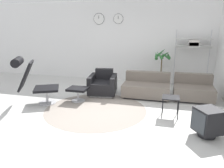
# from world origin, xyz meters

# --- Properties ---
(ground_plane) EXTENTS (12.00, 12.00, 0.00)m
(ground_plane) POSITION_xyz_m (0.00, 0.00, 0.00)
(ground_plane) COLOR silver
(wall_back) EXTENTS (12.00, 0.09, 2.80)m
(wall_back) POSITION_xyz_m (-0.00, 2.92, 1.40)
(wall_back) COLOR white
(wall_back) RESTS_ON ground_plane
(round_rug) EXTENTS (2.42, 2.42, 0.01)m
(round_rug) POSITION_xyz_m (-0.13, -0.13, 0.00)
(round_rug) COLOR gray
(round_rug) RESTS_ON ground_plane
(lounge_chair) EXTENTS (1.17, 0.97, 1.20)m
(lounge_chair) POSITION_xyz_m (-1.79, -0.18, 0.71)
(lounge_chair) COLOR #BCBCC1
(lounge_chair) RESTS_ON ground_plane
(ottoman) EXTENTS (0.51, 0.43, 0.37)m
(ottoman) POSITION_xyz_m (-0.78, 0.33, 0.28)
(ottoman) COLOR #BCBCC1
(ottoman) RESTS_ON ground_plane
(armchair_red) EXTENTS (0.87, 0.92, 0.70)m
(armchair_red) POSITION_xyz_m (-0.32, 1.10, 0.27)
(armchair_red) COLOR silver
(armchair_red) RESTS_ON ground_plane
(couch_low) EXTENTS (1.28, 0.86, 0.65)m
(couch_low) POSITION_xyz_m (0.93, 1.23, 0.24)
(couch_low) COLOR black
(couch_low) RESTS_ON ground_plane
(couch_second) EXTENTS (1.02, 0.86, 0.65)m
(couch_second) POSITION_xyz_m (2.19, 1.30, 0.24)
(couch_second) COLOR black
(couch_second) RESTS_ON ground_plane
(side_table) EXTENTS (0.37, 0.37, 0.45)m
(side_table) POSITION_xyz_m (1.59, -0.08, 0.39)
(side_table) COLOR black
(side_table) RESTS_ON ground_plane
(crt_television) EXTENTS (0.57, 0.57, 0.53)m
(crt_television) POSITION_xyz_m (2.25, -0.86, 0.28)
(crt_television) COLOR black
(crt_television) RESTS_ON ground_plane
(potted_plant) EXTENTS (0.55, 0.56, 1.26)m
(potted_plant) POSITION_xyz_m (1.28, 2.38, 0.64)
(potted_plant) COLOR brown
(potted_plant) RESTS_ON ground_plane
(shelf_unit) EXTENTS (1.10, 0.28, 1.83)m
(shelf_unit) POSITION_xyz_m (2.21, 2.57, 1.37)
(shelf_unit) COLOR #BCBCC1
(shelf_unit) RESTS_ON ground_plane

